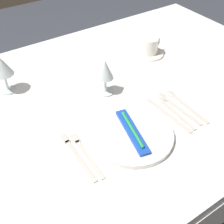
{
  "coord_description": "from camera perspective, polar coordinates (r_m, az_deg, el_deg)",
  "views": [
    {
      "loc": [
        -0.44,
        -0.74,
        1.44
      ],
      "look_at": [
        -0.02,
        -0.11,
        0.76
      ],
      "focal_mm": 45.85,
      "sensor_mm": 36.0,
      "label": 1
    }
  ],
  "objects": [
    {
      "name": "ground_plane",
      "position": [
        1.67,
        -1.44,
        -17.29
      ],
      "size": [
        6.0,
        6.0,
        0.0
      ],
      "primitive_type": "plane",
      "color": "#383D47"
    },
    {
      "name": "dining_table",
      "position": [
        1.16,
        -1.98,
        -0.38
      ],
      "size": [
        1.8,
        1.11,
        0.74
      ],
      "color": "white",
      "rests_on": "ground"
    },
    {
      "name": "dinner_plate",
      "position": [
        0.95,
        4.0,
        -4.51
      ],
      "size": [
        0.28,
        0.28,
        0.02
      ],
      "primitive_type": "cylinder",
      "color": "white",
      "rests_on": "dining_table"
    },
    {
      "name": "toothbrush_package",
      "position": [
        0.94,
        4.04,
        -3.81
      ],
      "size": [
        0.08,
        0.21,
        0.02
      ],
      "color": "blue",
      "rests_on": "dinner_plate"
    },
    {
      "name": "fork_outer",
      "position": [
        0.91,
        -5.32,
        -8.19
      ],
      "size": [
        0.02,
        0.21,
        0.0
      ],
      "color": "beige",
      "rests_on": "dining_table"
    },
    {
      "name": "fork_inner",
      "position": [
        0.91,
        -7.13,
        -8.4
      ],
      "size": [
        0.02,
        0.22,
        0.0
      ],
      "color": "beige",
      "rests_on": "dining_table"
    },
    {
      "name": "dinner_knife",
      "position": [
        1.05,
        11.3,
        -0.71
      ],
      "size": [
        0.03,
        0.22,
        0.0
      ],
      "color": "beige",
      "rests_on": "dining_table"
    },
    {
      "name": "spoon_soup",
      "position": [
        1.08,
        11.63,
        0.67
      ],
      "size": [
        0.03,
        0.21,
        0.01
      ],
      "color": "beige",
      "rests_on": "dining_table"
    },
    {
      "name": "spoon_dessert",
      "position": [
        1.1,
        12.12,
        1.44
      ],
      "size": [
        0.03,
        0.22,
        0.01
      ],
      "color": "beige",
      "rests_on": "dining_table"
    },
    {
      "name": "spoon_tea",
      "position": [
        1.11,
        13.67,
        1.91
      ],
      "size": [
        0.03,
        0.22,
        0.01
      ],
      "color": "beige",
      "rests_on": "dining_table"
    },
    {
      "name": "saucer_left",
      "position": [
        1.38,
        7.25,
        11.51
      ],
      "size": [
        0.14,
        0.14,
        0.01
      ],
      "primitive_type": "cylinder",
      "color": "white",
      "rests_on": "dining_table"
    },
    {
      "name": "coffee_cup_left",
      "position": [
        1.37,
        7.46,
        13.05
      ],
      "size": [
        0.11,
        0.08,
        0.07
      ],
      "color": "white",
      "rests_on": "saucer_left"
    },
    {
      "name": "wine_glass_centre",
      "position": [
        1.08,
        -1.37,
        8.12
      ],
      "size": [
        0.06,
        0.06,
        0.15
      ],
      "color": "silver",
      "rests_on": "dining_table"
    },
    {
      "name": "wine_glass_left",
      "position": [
        1.15,
        -21.16,
        8.4
      ],
      "size": [
        0.08,
        0.08,
        0.16
      ],
      "color": "silver",
      "rests_on": "dining_table"
    }
  ]
}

